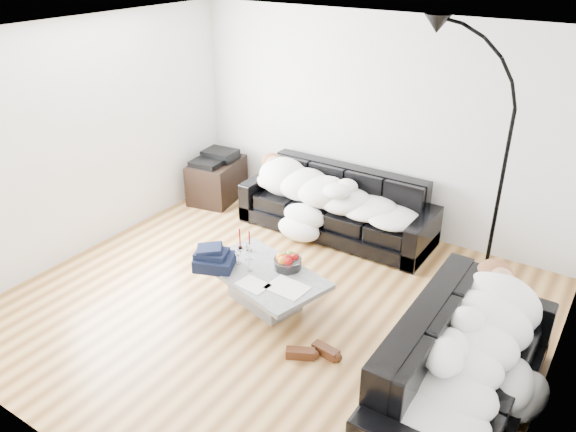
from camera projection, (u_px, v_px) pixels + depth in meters
The scene contains 24 objects.
ground at pixel (272, 308), 5.61m from camera, with size 5.00×5.00×0.00m, color brown.
wall_back at pixel (377, 125), 6.71m from camera, with size 5.00×0.02×2.60m, color silver.
wall_left at pixel (86, 139), 6.26m from camera, with size 0.02×4.50×2.60m, color silver.
wall_right at pixel (571, 270), 3.80m from camera, with size 0.02×4.50×2.60m, color silver.
ceiling at pixel (267, 39), 4.45m from camera, with size 5.00×5.00×0.00m, color white.
sofa_back at pixel (336, 204), 6.86m from camera, with size 2.40×0.83×0.79m, color black.
sofa_right at pixel (465, 368), 4.21m from camera, with size 2.12×0.91×0.86m, color black.
sleeper_back at pixel (335, 188), 6.72m from camera, with size 2.03×0.70×0.41m, color white, non-canonical shape.
sleeper_right at pixel (469, 346), 4.11m from camera, with size 1.82×0.77×0.44m, color white, non-canonical shape.
teal_cushion at pixel (488, 292), 4.59m from camera, with size 0.36×0.30×0.20m, color #094332.
coffee_table at pixel (264, 287), 5.61m from camera, with size 1.26×0.73×0.37m, color #939699.
fruit_bowl at pixel (288, 261), 5.55m from camera, with size 0.28×0.28×0.17m, color white.
wine_glass_a at pixel (248, 252), 5.69m from camera, with size 0.08×0.08×0.18m, color white.
wine_glass_b at pixel (238, 257), 5.63m from camera, with size 0.07×0.07×0.16m, color white.
wine_glass_c at pixel (249, 264), 5.51m from camera, with size 0.07×0.07×0.16m, color white.
candle_left at pixel (240, 239), 5.89m from camera, with size 0.04×0.04×0.23m, color maroon.
candle_right at pixel (249, 241), 5.84m from camera, with size 0.04×0.04×0.23m, color maroon.
newspaper_a at pixel (287, 287), 5.27m from camera, with size 0.37×0.29×0.01m, color silver.
newspaper_b at pixel (253, 284), 5.31m from camera, with size 0.30×0.21×0.01m, color silver.
navy_jacket at pixel (207, 252), 5.51m from camera, with size 0.40×0.34×0.20m, color black, non-canonical shape.
shoes at pixel (312, 352), 4.94m from camera, with size 0.43×0.31×0.10m, color #472311, non-canonical shape.
av_cabinet at pixel (217, 180), 7.82m from camera, with size 0.56×0.81×0.56m, color black.
stereo at pixel (216, 157), 7.67m from camera, with size 0.44×0.34×0.13m, color black.
floor_lamp at pixel (501, 184), 5.41m from camera, with size 0.86×0.34×2.36m, color black, non-canonical shape.
Camera 1 is at (2.67, -3.76, 3.33)m, focal length 35.00 mm.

